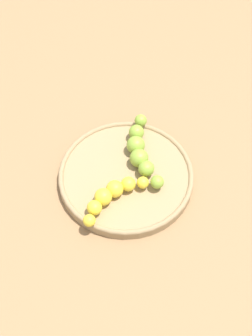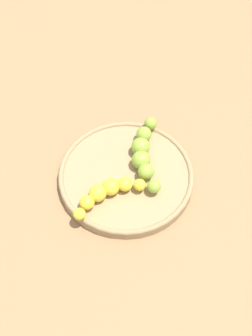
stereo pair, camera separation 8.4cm
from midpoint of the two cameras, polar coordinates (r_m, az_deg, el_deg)
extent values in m
plane|color=#936D47|center=(0.88, 2.75, -1.62)|extent=(2.40, 2.40, 0.00)
cylinder|color=#A08259|center=(0.87, 2.78, -1.29)|extent=(0.26, 0.26, 0.02)
torus|color=#A08259|center=(0.86, 2.80, -0.96)|extent=(0.26, 0.26, 0.01)
sphere|color=yellow|center=(0.83, 4.66, -2.34)|extent=(0.02, 0.02, 0.02)
sphere|color=yellow|center=(0.83, 2.80, -2.26)|extent=(0.03, 0.03, 0.03)
sphere|color=yellow|center=(0.82, 0.99, -2.62)|extent=(0.03, 0.03, 0.03)
sphere|color=yellow|center=(0.82, -0.65, -3.41)|extent=(0.03, 0.03, 0.03)
sphere|color=yellow|center=(0.81, -1.98, -4.58)|extent=(0.03, 0.03, 0.03)
sphere|color=yellow|center=(0.80, -2.90, -6.07)|extent=(0.02, 0.02, 0.02)
sphere|color=#8CAD38|center=(0.92, 5.78, 5.48)|extent=(0.03, 0.03, 0.03)
sphere|color=#8CAD38|center=(0.90, 4.98, 4.09)|extent=(0.03, 0.03, 0.03)
sphere|color=#8CAD38|center=(0.88, 4.61, 2.51)|extent=(0.04, 0.04, 0.04)
sphere|color=#8CAD38|center=(0.86, 4.73, 0.81)|extent=(0.04, 0.04, 0.04)
sphere|color=#8CAD38|center=(0.84, 5.35, -0.91)|extent=(0.03, 0.03, 0.03)
sphere|color=#8CAD38|center=(0.83, 6.48, -2.54)|extent=(0.03, 0.03, 0.03)
camera|label=1|loc=(0.04, -87.13, 4.11)|focal=48.22mm
camera|label=2|loc=(0.04, 92.87, -4.11)|focal=48.22mm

